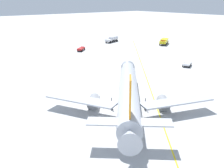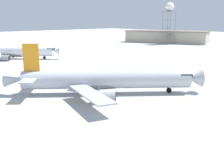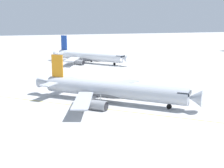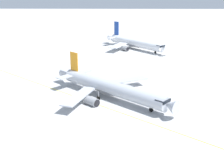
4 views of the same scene
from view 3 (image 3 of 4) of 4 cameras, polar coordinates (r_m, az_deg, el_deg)
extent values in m
plane|color=#B2B2B2|center=(75.81, 1.43, -2.64)|extent=(600.00, 600.00, 0.00)
cylinder|color=#B2B7C1|center=(71.31, 0.28, -1.08)|extent=(28.20, 25.91, 3.77)
cone|color=#B2B7C1|center=(66.35, 15.09, -2.51)|extent=(4.63, 4.67, 3.58)
cone|color=#B2B7C1|center=(80.42, -12.08, 0.38)|extent=(5.12, 5.06, 3.20)
cube|color=black|center=(66.49, 13.26, -1.62)|extent=(3.93, 3.99, 0.70)
ellipsoid|color=slate|center=(72.23, -0.97, -1.75)|extent=(11.51, 10.84, 2.07)
cube|color=orange|center=(77.64, -10.07, 3.32)|extent=(2.54, 2.32, 5.56)
cube|color=#B2B7C1|center=(81.15, -8.62, 0.95)|extent=(5.55, 5.76, 0.20)
cube|color=#B2B7C1|center=(75.53, -11.41, 0.01)|extent=(5.55, 5.76, 0.20)
cube|color=#B2B7C1|center=(80.71, 0.81, 0.00)|extent=(14.30, 9.07, 0.28)
cube|color=#B2B7C1|center=(64.99, -5.40, -3.04)|extent=(7.81, 14.53, 0.28)
cylinder|color=gray|center=(78.19, 1.82, -1.43)|extent=(4.43, 4.30, 2.24)
cylinder|color=black|center=(77.48, 3.21, -1.57)|extent=(1.39, 1.52, 1.91)
cylinder|color=gray|center=(66.08, -2.65, -3.98)|extent=(4.43, 4.30, 2.24)
cylinder|color=black|center=(65.24, -1.06, -4.18)|extent=(1.39, 1.52, 1.91)
cylinder|color=#9EA0A5|center=(67.70, 10.54, -3.37)|extent=(0.20, 0.20, 1.81)
cylinder|color=black|center=(67.94, 10.51, -4.11)|extent=(1.02, 0.96, 1.10)
cylinder|color=#9EA0A5|center=(75.27, 0.07, -1.60)|extent=(0.20, 0.20, 1.81)
cylinder|color=black|center=(75.49, 0.07, -2.27)|extent=(1.02, 0.96, 1.10)
cylinder|color=#9EA0A5|center=(69.49, -2.11, -2.77)|extent=(0.20, 0.20, 1.81)
cylinder|color=black|center=(69.73, -2.10, -3.49)|extent=(1.02, 0.96, 1.10)
cylinder|color=white|center=(134.97, -4.09, 5.17)|extent=(24.10, 27.29, 3.85)
cone|color=white|center=(125.72, 2.45, 4.69)|extent=(4.73, 4.66, 3.66)
cone|color=white|center=(145.91, -9.84, 5.66)|extent=(5.09, 5.17, 3.27)
cube|color=black|center=(126.68, 1.58, 5.14)|extent=(4.05, 3.95, 0.70)
ellipsoid|color=slate|center=(136.05, -4.65, 4.77)|extent=(10.26, 11.18, 2.12)
cube|color=#193D93|center=(143.21, -8.85, 7.56)|extent=(2.26, 2.59, 6.57)
cube|color=white|center=(146.05, -7.99, 5.92)|extent=(5.35, 5.11, 0.20)
cube|color=white|center=(141.22, -9.63, 5.66)|extent=(5.35, 5.11, 0.20)
cube|color=white|center=(143.77, -3.13, 5.34)|extent=(13.84, 7.53, 0.28)
cube|color=white|center=(130.16, -7.39, 4.55)|extent=(9.25, 13.73, 0.28)
cylinder|color=gray|center=(140.93, -2.75, 4.68)|extent=(4.01, 4.20, 2.08)
cylinder|color=black|center=(139.87, -2.10, 4.63)|extent=(1.44, 1.26, 1.77)
cylinder|color=gray|center=(130.38, -5.98, 4.03)|extent=(4.01, 4.20, 2.08)
cylinder|color=black|center=(129.24, -5.30, 3.97)|extent=(1.44, 1.26, 1.77)
cylinder|color=#9EA0A5|center=(128.46, 0.44, 4.13)|extent=(0.20, 0.20, 1.88)
cylinder|color=black|center=(128.60, 0.44, 3.71)|extent=(0.94, 1.03, 1.10)
cylinder|color=#9EA0A5|center=(138.80, -3.84, 4.70)|extent=(0.20, 0.20, 1.88)
cylinder|color=black|center=(138.93, -3.83, 4.31)|extent=(0.94, 1.03, 1.10)
cylinder|color=#9EA0A5|center=(133.46, -5.48, 4.37)|extent=(0.20, 0.20, 1.88)
cylinder|color=black|center=(133.59, -5.47, 3.97)|extent=(0.94, 1.03, 1.10)
cube|color=yellow|center=(67.71, -2.86, -4.45)|extent=(135.06, 115.11, 0.01)
camera|label=1|loc=(101.07, -27.17, 11.61)|focal=42.95mm
camera|label=2|loc=(30.70, -51.38, -0.13)|focal=44.63mm
camera|label=4|loc=(26.95, 97.98, 21.33)|focal=47.47mm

